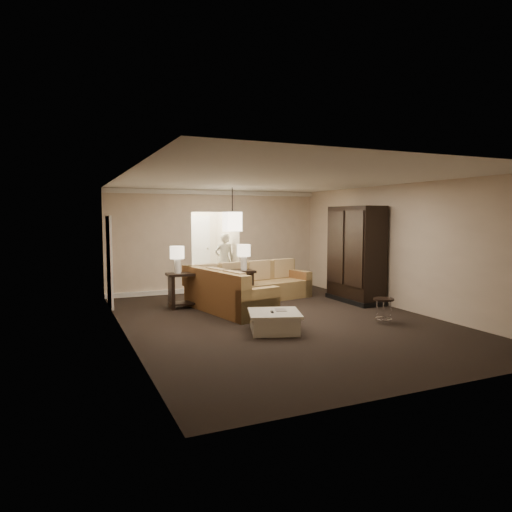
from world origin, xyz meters
name	(u,v)px	position (x,y,z in m)	size (l,w,h in m)	color
ground	(280,320)	(0.00, 0.00, 0.00)	(8.00, 8.00, 0.00)	black
wall_back	(216,241)	(0.00, 4.00, 1.40)	(6.00, 0.04, 2.80)	#C9B398
wall_front	(433,275)	(0.00, -4.00, 1.40)	(6.00, 0.04, 2.80)	#C9B398
wall_left	(124,256)	(-3.00, 0.00, 1.40)	(0.04, 8.00, 2.80)	#C9B398
wall_right	(400,247)	(3.00, 0.00, 1.40)	(0.04, 8.00, 2.80)	#C9B398
ceiling	(281,179)	(0.00, 0.00, 2.80)	(6.00, 8.00, 0.02)	silver
crown_molding	(216,193)	(0.00, 3.95, 2.73)	(6.00, 0.10, 0.12)	silver
baseboard	(217,289)	(0.00, 3.95, 0.06)	(6.00, 0.10, 0.12)	silver
side_door	(109,262)	(-2.97, 2.80, 1.05)	(0.05, 0.90, 2.10)	silver
foyer	(202,242)	(0.00, 5.34, 1.30)	(1.44, 2.02, 2.80)	white
sectional_sofa	(246,289)	(0.00, 1.79, 0.38)	(3.33, 3.03, 0.95)	brown
coffee_table	(274,321)	(-0.50, -0.76, 0.19)	(1.16, 1.16, 0.38)	silver
console_table	(212,285)	(-0.79, 2.00, 0.48)	(2.08, 0.52, 0.80)	black
armoire	(355,256)	(2.59, 1.10, 1.11)	(0.69, 1.62, 2.32)	black
drink_table	(384,305)	(1.75, -1.01, 0.35)	(0.39, 0.39, 0.49)	black
table_lamp_left	(177,255)	(-1.59, 2.02, 1.21)	(0.32, 0.32, 0.61)	white
table_lamp_right	(244,253)	(0.01, 1.98, 1.21)	(0.32, 0.32, 0.61)	white
pendant_light	(232,221)	(0.00, 2.70, 1.95)	(0.38, 0.38, 1.09)	black
person	(224,257)	(0.45, 4.61, 0.88)	(0.64, 0.42, 1.76)	beige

